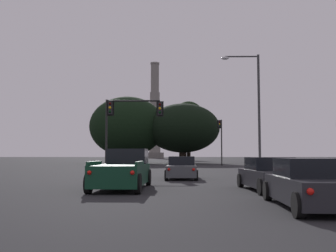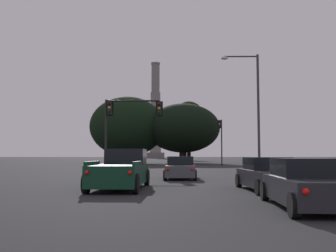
# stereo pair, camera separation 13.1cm
# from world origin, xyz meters

# --- Properties ---
(sedan_right_lane_second) EXTENTS (2.17, 4.77, 1.43)m
(sedan_right_lane_second) POSITION_xyz_m (3.48, 14.04, 0.67)
(sedan_right_lane_second) COLOR #232328
(sedan_right_lane_second) RESTS_ON ground_plane
(sedan_right_lane_third) EXTENTS (2.15, 4.76, 1.43)m
(sedan_right_lane_third) POSITION_xyz_m (3.33, 8.57, 0.67)
(sedan_right_lane_third) COLOR #232328
(sedan_right_lane_third) RESTS_ON ground_plane
(pickup_truck_left_lane_second) EXTENTS (2.31, 5.55, 1.82)m
(pickup_truck_left_lane_second) POSITION_xyz_m (-2.94, 15.01, 0.80)
(pickup_truck_left_lane_second) COLOR #0F3823
(pickup_truck_left_lane_second) RESTS_ON ground_plane
(sedan_center_lane_front) EXTENTS (2.11, 4.75, 1.43)m
(sedan_center_lane_front) POSITION_xyz_m (-0.16, 22.44, 0.67)
(sedan_center_lane_front) COLOR #4C4F54
(sedan_center_lane_front) RESTS_ON ground_plane
(traffic_light_far_right) EXTENTS (0.78, 0.50, 6.78)m
(traffic_light_far_right) POSITION_xyz_m (6.21, 55.37, 4.42)
(traffic_light_far_right) COLOR black
(traffic_light_far_right) RESTS_ON ground_plane
(traffic_light_overhead_left) EXTENTS (4.81, 0.50, 6.00)m
(traffic_light_overhead_left) POSITION_xyz_m (-4.60, 28.58, 4.57)
(traffic_light_overhead_left) COLOR black
(traffic_light_overhead_left) RESTS_ON ground_plane
(street_lamp) EXTENTS (3.12, 0.36, 9.71)m
(street_lamp) POSITION_xyz_m (5.79, 28.74, 5.85)
(street_lamp) COLOR #38383A
(street_lamp) RESTS_ON ground_plane
(smokestack) EXTENTS (8.27, 8.27, 43.95)m
(smokestack) POSITION_xyz_m (-9.77, 175.08, 17.28)
(smokestack) COLOR slate
(smokestack) RESTS_ON ground_plane
(treeline_far_left) EXTENTS (13.50, 12.15, 11.99)m
(treeline_far_left) POSITION_xyz_m (-9.13, 67.07, 6.63)
(treeline_far_left) COLOR black
(treeline_far_left) RESTS_ON ground_plane
(treeline_right_mid) EXTENTS (7.48, 6.73, 12.18)m
(treeline_right_mid) POSITION_xyz_m (2.12, 74.64, 7.18)
(treeline_right_mid) COLOR black
(treeline_right_mid) RESTS_ON ground_plane
(treeline_left_mid) EXTENTS (13.02, 11.72, 10.61)m
(treeline_left_mid) POSITION_xyz_m (0.80, 66.34, 6.26)
(treeline_left_mid) COLOR black
(treeline_left_mid) RESTS_ON ground_plane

